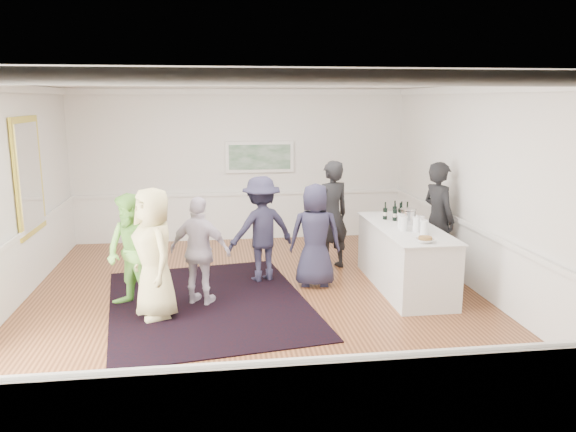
{
  "coord_description": "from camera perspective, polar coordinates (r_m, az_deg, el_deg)",
  "views": [
    {
      "loc": [
        -0.6,
        -7.89,
        2.98
      ],
      "look_at": [
        0.5,
        0.2,
        1.28
      ],
      "focal_mm": 35.0,
      "sensor_mm": 36.0,
      "label": 1
    }
  ],
  "objects": [
    {
      "name": "floor",
      "position": [
        8.45,
        -3.19,
        -8.87
      ],
      "size": [
        8.0,
        8.0,
        0.0
      ],
      "primitive_type": "plane",
      "color": "#935730",
      "rests_on": "ground"
    },
    {
      "name": "ceiling",
      "position": [
        7.91,
        -3.46,
        13.36
      ],
      "size": [
        7.0,
        8.0,
        0.02
      ],
      "primitive_type": "cube",
      "color": "white",
      "rests_on": "wall_back"
    },
    {
      "name": "wall_right",
      "position": [
        8.99,
        19.52,
        2.28
      ],
      "size": [
        0.02,
        8.0,
        3.2
      ],
      "primitive_type": "cube",
      "color": "white",
      "rests_on": "floor"
    },
    {
      "name": "wall_back",
      "position": [
        11.98,
        -4.82,
        5.14
      ],
      "size": [
        7.0,
        0.02,
        3.2
      ],
      "primitive_type": "cube",
      "color": "white",
      "rests_on": "floor"
    },
    {
      "name": "wall_front",
      "position": [
        4.17,
        1.01,
        -7.57
      ],
      "size": [
        7.0,
        0.02,
        3.2
      ],
      "primitive_type": "cube",
      "color": "white",
      "rests_on": "floor"
    },
    {
      "name": "wainscoting",
      "position": [
        8.29,
        -3.23,
        -5.64
      ],
      "size": [
        7.0,
        8.0,
        1.0
      ],
      "primitive_type": null,
      "color": "white",
      "rests_on": "floor"
    },
    {
      "name": "mirror",
      "position": [
        9.69,
        -24.83,
        3.71
      ],
      "size": [
        0.05,
        1.25,
        1.85
      ],
      "color": "yellow",
      "rests_on": "wall_left"
    },
    {
      "name": "landscape_painting",
      "position": [
        11.93,
        -2.89,
        6.01
      ],
      "size": [
        1.44,
        0.06,
        0.66
      ],
      "color": "white",
      "rests_on": "wall_back"
    },
    {
      "name": "area_rug",
      "position": [
        8.54,
        -8.06,
        -8.7
      ],
      "size": [
        3.36,
        4.11,
        0.02
      ],
      "primitive_type": "cube",
      "rotation": [
        0.0,
        0.0,
        0.15
      ],
      "color": "black",
      "rests_on": "floor"
    },
    {
      "name": "serving_table",
      "position": [
        9.18,
        11.76,
        -4.1
      ],
      "size": [
        0.94,
        2.48,
        1.0
      ],
      "color": "silver",
      "rests_on": "floor"
    },
    {
      "name": "bartender",
      "position": [
        9.91,
        15.01,
        -0.28
      ],
      "size": [
        0.64,
        0.81,
        1.95
      ],
      "primitive_type": "imported",
      "rotation": [
        0.0,
        0.0,
        1.85
      ],
      "color": "black",
      "rests_on": "floor"
    },
    {
      "name": "guest_tan",
      "position": [
        7.9,
        -13.43,
        -3.72
      ],
      "size": [
        0.91,
        1.05,
        1.82
      ],
      "primitive_type": "imported",
      "rotation": [
        0.0,
        0.0,
        -1.13
      ],
      "color": "#C9BC7D",
      "rests_on": "floor"
    },
    {
      "name": "guest_green",
      "position": [
        8.28,
        -15.54,
        -3.6
      ],
      "size": [
        1.04,
        1.01,
        1.69
      ],
      "primitive_type": "imported",
      "rotation": [
        0.0,
        0.0,
        -0.68
      ],
      "color": "#75C34E",
      "rests_on": "floor"
    },
    {
      "name": "guest_lilac",
      "position": [
        8.29,
        -8.91,
        -3.56
      ],
      "size": [
        1.02,
        0.75,
        1.61
      ],
      "primitive_type": "imported",
      "rotation": [
        0.0,
        0.0,
        2.71
      ],
      "color": "#BDB1C6",
      "rests_on": "floor"
    },
    {
      "name": "guest_dark_a",
      "position": [
        9.27,
        -2.72,
        -1.34
      ],
      "size": [
        1.28,
        0.99,
        1.75
      ],
      "primitive_type": "imported",
      "rotation": [
        0.0,
        0.0,
        3.48
      ],
      "color": "#232239",
      "rests_on": "floor"
    },
    {
      "name": "guest_dark_b",
      "position": [
        9.95,
        4.39,
        0.09
      ],
      "size": [
        0.83,
        0.69,
        1.94
      ],
      "primitive_type": "imported",
      "rotation": [
        0.0,
        0.0,
        3.51
      ],
      "color": "black",
      "rests_on": "floor"
    },
    {
      "name": "guest_navy",
      "position": [
        9.01,
        2.78,
        -1.97
      ],
      "size": [
        0.88,
        0.64,
        1.68
      ],
      "primitive_type": "imported",
      "rotation": [
        0.0,
        0.0,
        3.01
      ],
      "color": "#232239",
      "rests_on": "floor"
    },
    {
      "name": "wine_bottles",
      "position": [
        9.55,
        11.04,
        0.58
      ],
      "size": [
        0.45,
        0.3,
        0.31
      ],
      "color": "black",
      "rests_on": "serving_table"
    },
    {
      "name": "juice_pitchers",
      "position": [
        8.74,
        12.6,
        -0.76
      ],
      "size": [
        0.37,
        0.59,
        0.24
      ],
      "color": "#78B741",
      "rests_on": "serving_table"
    },
    {
      "name": "ice_bucket",
      "position": [
        9.25,
        12.07,
        -0.07
      ],
      "size": [
        0.26,
        0.26,
        0.25
      ],
      "primitive_type": "cylinder",
      "color": "silver",
      "rests_on": "serving_table"
    },
    {
      "name": "nut_bowl",
      "position": [
        8.14,
        13.76,
        -2.33
      ],
      "size": [
        0.27,
        0.27,
        0.07
      ],
      "color": "white",
      "rests_on": "serving_table"
    }
  ]
}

